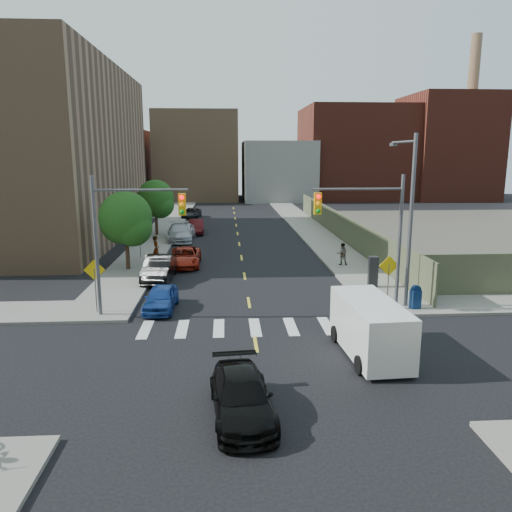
{
  "coord_description": "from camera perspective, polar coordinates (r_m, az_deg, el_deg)",
  "views": [
    {
      "loc": [
        -1.24,
        -18.18,
        8.01
      ],
      "look_at": [
        0.57,
        10.9,
        2.0
      ],
      "focal_mm": 35.0,
      "sensor_mm": 36.0,
      "label": 1
    }
  ],
  "objects": [
    {
      "name": "signal_ne",
      "position": [
        25.47,
        12.97,
        3.5
      ],
      "size": [
        4.59,
        0.3,
        7.0
      ],
      "color": "#59595E",
      "rests_on": "ground"
    },
    {
      "name": "sidewalk_ne",
      "position": [
        60.87,
        4.98,
        4.12
      ],
      "size": [
        3.5,
        73.0,
        0.15
      ],
      "primitive_type": "cube",
      "color": "gray",
      "rests_on": "ground"
    },
    {
      "name": "signal_nw",
      "position": [
        24.89,
        -14.54,
        3.24
      ],
      "size": [
        4.59,
        0.3,
        7.0
      ],
      "color": "#59595E",
      "rests_on": "ground"
    },
    {
      "name": "sidewalk_nw",
      "position": [
        60.56,
        -9.72,
        3.96
      ],
      "size": [
        3.5,
        73.0,
        0.15
      ],
      "primitive_type": "cube",
      "color": "gray",
      "rests_on": "ground"
    },
    {
      "name": "ground",
      "position": [
        19.9,
        0.31,
        -12.08
      ],
      "size": [
        160.0,
        160.0,
        0.0
      ],
      "primitive_type": "plane",
      "color": "black",
      "rests_on": "ground"
    },
    {
      "name": "parked_car_black",
      "position": [
        32.49,
        -11.01,
        -1.4
      ],
      "size": [
        1.84,
        4.86,
        1.58
      ],
      "primitive_type": "imported",
      "rotation": [
        0.0,
        0.0,
        -0.03
      ],
      "color": "black",
      "rests_on": "ground"
    },
    {
      "name": "bg_bldg_west",
      "position": [
        90.61,
        -17.06,
        9.88
      ],
      "size": [
        14.0,
        18.0,
        12.0
      ],
      "primitive_type": "cube",
      "color": "#592319",
      "rests_on": "ground"
    },
    {
      "name": "pedestrian_west",
      "position": [
        37.11,
        -11.34,
        0.75
      ],
      "size": [
        0.63,
        0.81,
        1.98
      ],
      "primitive_type": "imported",
      "rotation": [
        0.0,
        0.0,
        1.81
      ],
      "color": "gray",
      "rests_on": "sidewalk_nw"
    },
    {
      "name": "mailbox",
      "position": [
        27.06,
        17.76,
        -4.48
      ],
      "size": [
        0.57,
        0.47,
        1.23
      ],
      "rotation": [
        0.0,
        0.0,
        0.19
      ],
      "color": "navy",
      "rests_on": "sidewalk_ne"
    },
    {
      "name": "warn_sign_nw",
      "position": [
        26.24,
        -17.95,
        -2.18
      ],
      "size": [
        1.06,
        0.06,
        2.83
      ],
      "color": "#59595E",
      "rests_on": "ground"
    },
    {
      "name": "cargo_van",
      "position": [
        20.79,
        12.77,
        -7.77
      ],
      "size": [
        2.32,
        5.09,
        2.28
      ],
      "rotation": [
        0.0,
        0.0,
        0.06
      ],
      "color": "white",
      "rests_on": "ground"
    },
    {
      "name": "warn_sign_ne",
      "position": [
        26.77,
        14.92,
        -1.73
      ],
      "size": [
        1.06,
        0.06,
        2.83
      ],
      "color": "#59595E",
      "rests_on": "ground"
    },
    {
      "name": "parked_car_blue",
      "position": [
        26.45,
        -10.81,
        -4.74
      ],
      "size": [
        1.69,
        3.82,
        1.28
      ],
      "primitive_type": "imported",
      "rotation": [
        0.0,
        0.0,
        -0.05
      ],
      "color": "navy",
      "rests_on": "ground"
    },
    {
      "name": "streetlight_ne",
      "position": [
        26.94,
        17.04,
        5.2
      ],
      "size": [
        0.25,
        3.7,
        9.0
      ],
      "color": "#59595E",
      "rests_on": "ground"
    },
    {
      "name": "parked_car_red",
      "position": [
        36.39,
        -8.15,
        -0.1
      ],
      "size": [
        2.23,
        4.81,
        1.34
      ],
      "primitive_type": "imported",
      "rotation": [
        0.0,
        0.0,
        0.0
      ],
      "color": "#A12110",
      "rests_on": "ground"
    },
    {
      "name": "smokestack",
      "position": [
        98.39,
        23.27,
        14.23
      ],
      "size": [
        1.8,
        1.8,
        28.0
      ],
      "primitive_type": "cylinder",
      "color": "#8C6B4C",
      "rests_on": "ground"
    },
    {
      "name": "payphone",
      "position": [
        30.58,
        13.23,
        -1.77
      ],
      "size": [
        0.59,
        0.51,
        1.85
      ],
      "primitive_type": "cube",
      "rotation": [
        0.0,
        0.0,
        -0.11
      ],
      "color": "black",
      "rests_on": "sidewalk_ne"
    },
    {
      "name": "bg_bldg_center",
      "position": [
        88.71,
        2.46,
        9.7
      ],
      "size": [
        12.0,
        16.0,
        10.0
      ],
      "primitive_type": "cube",
      "color": "gray",
      "rests_on": "ground"
    },
    {
      "name": "tree_west_far",
      "position": [
        49.89,
        -11.4,
        6.21
      ],
      "size": [
        3.66,
        3.64,
        5.52
      ],
      "color": "#332114",
      "rests_on": "ground"
    },
    {
      "name": "parked_car_grey",
      "position": [
        63.73,
        -7.4,
        4.9
      ],
      "size": [
        2.48,
        4.67,
        1.25
      ],
      "primitive_type": "imported",
      "rotation": [
        0.0,
        0.0,
        -0.09
      ],
      "color": "black",
      "rests_on": "ground"
    },
    {
      "name": "parked_car_maroon",
      "position": [
        51.09,
        -6.86,
        3.36
      ],
      "size": [
        1.71,
        4.41,
        1.43
      ],
      "primitive_type": "imported",
      "rotation": [
        0.0,
        0.0,
        0.05
      ],
      "color": "#410D0F",
      "rests_on": "ground"
    },
    {
      "name": "fence_north",
      "position": [
        47.91,
        9.57,
        3.38
      ],
      "size": [
        0.12,
        44.0,
        2.5
      ],
      "primitive_type": "cube",
      "color": "#575A3F",
      "rests_on": "ground"
    },
    {
      "name": "pedestrian_east",
      "position": [
        36.25,
        9.82,
        0.24
      ],
      "size": [
        0.83,
        0.68,
        1.59
      ],
      "primitive_type": "imported",
      "rotation": [
        0.0,
        0.0,
        3.03
      ],
      "color": "gray",
      "rests_on": "sidewalk_ne"
    },
    {
      "name": "bg_bldg_east",
      "position": [
        93.12,
        11.12,
        11.43
      ],
      "size": [
        18.0,
        18.0,
        16.0
      ],
      "primitive_type": "cube",
      "color": "#592319",
      "rests_on": "ground"
    },
    {
      "name": "tree_west_near",
      "position": [
        35.18,
        -14.65,
        3.87
      ],
      "size": [
        3.66,
        3.64,
        5.52
      ],
      "color": "#332114",
      "rests_on": "ground"
    },
    {
      "name": "parked_car_silver",
      "position": [
        46.76,
        -8.75,
        2.63
      ],
      "size": [
        2.74,
        5.62,
        1.57
      ],
      "primitive_type": "imported",
      "rotation": [
        0.0,
        0.0,
        0.1
      ],
      "color": "#AAACB2",
      "rests_on": "ground"
    },
    {
      "name": "warn_sign_midwest",
      "position": [
        39.2,
        -13.16,
        2.52
      ],
      "size": [
        1.06,
        0.06,
        2.83
      ],
      "color": "#59595E",
      "rests_on": "ground"
    },
    {
      "name": "bg_bldg_midwest",
      "position": [
        90.31,
        -6.71,
        11.25
      ],
      "size": [
        14.0,
        16.0,
        15.0
      ],
      "primitive_type": "cube",
      "color": "#8C6B4C",
      "rests_on": "ground"
    },
    {
      "name": "bg_bldg_fareast",
      "position": [
        96.52,
        20.87,
        11.5
      ],
      "size": [
        14.0,
        16.0,
        18.0
      ],
      "primitive_type": "cube",
      "color": "#592319",
      "rests_on": "ground"
    },
    {
      "name": "parked_car_white",
      "position": [
        47.8,
        -8.21,
        2.82
      ],
      "size": [
        2.11,
        4.63,
        1.54
      ],
      "primitive_type": "imported",
      "rotation": [
        0.0,
        0.0,
        -0.07
      ],
      "color": "silver",
      "rests_on": "ground"
    },
    {
      "name": "black_sedan",
      "position": [
        15.99,
        -1.65,
        -15.76
      ],
      "size": [
        2.19,
        4.6,
        1.3
      ],
      "primitive_type": "imported",
      "rotation": [
        0.0,
        0.0,
        0.09
      ],
      "color": "black",
      "rests_on": "ground"
    }
  ]
}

